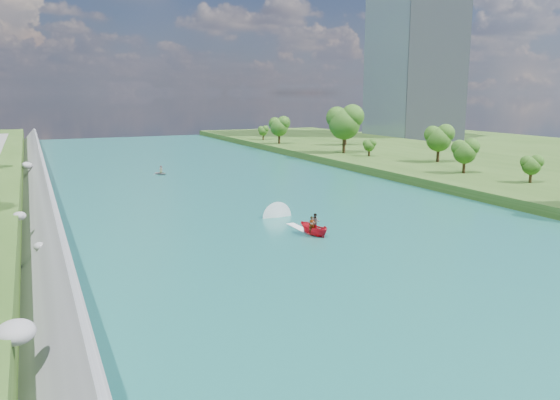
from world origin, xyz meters
name	(u,v)px	position (x,y,z in m)	size (l,w,h in m)	color
ground	(339,245)	(0.00, 0.00, 0.00)	(260.00, 260.00, 0.00)	#2D5119
river_water	(259,206)	(0.00, 20.00, 0.05)	(55.00, 240.00, 0.10)	#185E5B
berm_east	(536,176)	(49.50, 20.00, 0.75)	(44.00, 240.00, 1.50)	#2D5119
riprap_bank	(38,211)	(-25.86, 19.45, 1.80)	(4.37, 236.00, 4.35)	slate
office_tower	(416,40)	(82.50, 95.00, 30.00)	(22.00, 22.00, 60.00)	gray
trees_east	(506,146)	(37.02, 15.23, 6.57)	(18.56, 141.57, 11.97)	#1A4E14
motorboat	(304,225)	(-0.66, 5.96, 0.69)	(3.60, 18.69, 2.10)	red
raft	(161,173)	(-5.42, 52.07, 0.45)	(2.90, 3.31, 1.55)	gray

